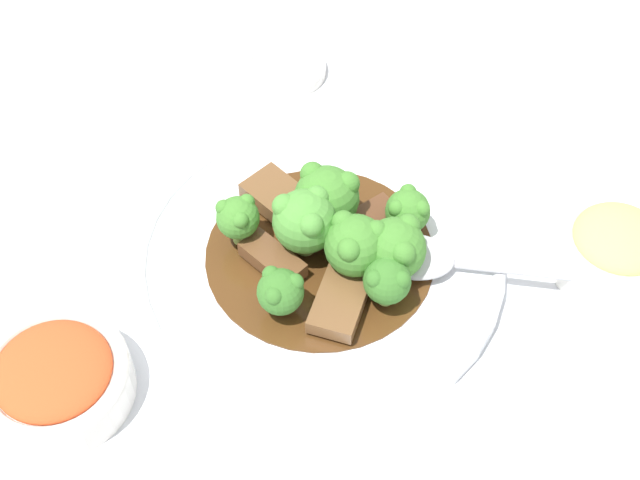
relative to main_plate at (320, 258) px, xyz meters
The scene contains 18 objects.
ground_plane 0.01m from the main_plate, ahead, with size 4.00×4.00×0.00m, color silver.
main_plate is the anchor object (origin of this frame).
beef_strip_0 0.05m from the main_plate, 21.57° to the left, with size 0.06×0.06×0.01m.
beef_strip_1 0.06m from the main_plate, 80.98° to the right, with size 0.06×0.08×0.01m.
beef_strip_2 0.04m from the main_plate, 168.04° to the right, with size 0.05×0.06×0.01m.
beef_strip_3 0.06m from the main_plate, 115.45° to the left, with size 0.07×0.08×0.02m.
broccoli_floret_0 0.05m from the main_plate, 71.72° to the left, with size 0.05×0.05×0.06m.
broccoli_floret_1 0.08m from the main_plate, 161.89° to the left, with size 0.04×0.04×0.05m.
broccoli_floret_2 0.08m from the main_plate, 51.57° to the right, with size 0.04×0.04×0.05m.
broccoli_floret_3 0.07m from the main_plate, 125.79° to the right, with size 0.04×0.04×0.04m.
broccoli_floret_4 0.05m from the main_plate, 156.38° to the left, with size 0.05×0.05×0.06m.
broccoli_floret_5 0.08m from the main_plate, 10.55° to the left, with size 0.04×0.04×0.04m.
broccoli_floret_6 0.05m from the main_plate, 41.83° to the right, with size 0.05×0.05×0.06m.
broccoli_floret_7 0.07m from the main_plate, 26.87° to the right, with size 0.05×0.05×0.05m.
serving_spoon 0.09m from the main_plate, 16.22° to the right, with size 0.22×0.09×0.01m.
side_bowl_kimchi 0.23m from the main_plate, 156.29° to the right, with size 0.11×0.11×0.04m.
side_bowl_appetizer 0.24m from the main_plate, ahead, with size 0.10×0.10×0.05m.
sauce_dish 0.25m from the main_plate, 89.78° to the left, with size 0.08×0.08×0.01m.
Camera 1 is at (-0.06, -0.45, 0.61)m, focal length 50.00 mm.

